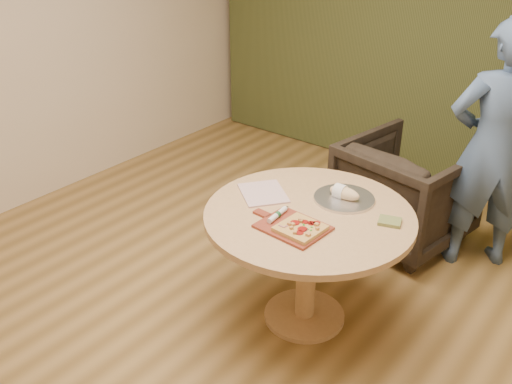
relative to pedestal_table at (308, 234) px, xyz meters
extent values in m
cube|color=olive|center=(-0.19, -0.50, -0.62)|extent=(5.00, 6.00, 0.02)
cube|color=beige|center=(-0.19, 2.51, 0.79)|extent=(5.00, 0.02, 2.80)
cube|color=#333A1A|center=(-0.19, 2.40, 0.79)|extent=(4.80, 0.14, 2.78)
cylinder|color=tan|center=(0.00, 0.00, -0.59)|extent=(0.50, 0.50, 0.03)
cylinder|color=tan|center=(0.00, 0.00, -0.25)|extent=(0.12, 0.12, 0.68)
cylinder|color=tan|center=(0.00, 0.00, 0.12)|extent=(1.19, 1.19, 0.04)
cube|color=maroon|center=(0.03, -0.20, 0.15)|extent=(0.37, 0.30, 0.01)
cube|color=maroon|center=(-0.19, -0.18, 0.15)|extent=(0.10, 0.06, 0.01)
cube|color=tan|center=(0.08, -0.21, 0.17)|extent=(0.23, 0.23, 0.02)
cylinder|color=maroon|center=(0.04, -0.20, 0.18)|extent=(0.05, 0.05, 0.00)
cylinder|color=maroon|center=(0.11, -0.15, 0.18)|extent=(0.04, 0.04, 0.00)
cylinder|color=maroon|center=(0.07, -0.16, 0.18)|extent=(0.04, 0.04, 0.00)
cylinder|color=maroon|center=(0.13, -0.13, 0.18)|extent=(0.04, 0.04, 0.00)
cylinder|color=maroon|center=(0.11, -0.23, 0.18)|extent=(0.05, 0.05, 0.00)
cylinder|color=maroon|center=(0.11, -0.27, 0.18)|extent=(0.04, 0.04, 0.00)
cube|color=#C78A4A|center=(0.06, -0.26, 0.18)|extent=(0.02, 0.02, 0.01)
cube|color=#C78A4A|center=(0.16, -0.26, 0.18)|extent=(0.02, 0.02, 0.01)
cube|color=#C78A4A|center=(0.02, -0.23, 0.18)|extent=(0.02, 0.02, 0.01)
cube|color=#C78A4A|center=(0.17, -0.18, 0.18)|extent=(0.02, 0.02, 0.01)
cube|color=#C78A4A|center=(0.04, -0.23, 0.18)|extent=(0.02, 0.02, 0.01)
cube|color=#C78A4A|center=(0.14, -0.15, 0.18)|extent=(0.02, 0.02, 0.01)
cube|color=#C78A4A|center=(0.06, -0.17, 0.18)|extent=(0.02, 0.02, 0.01)
cube|color=#C78A4A|center=(0.05, -0.16, 0.18)|extent=(0.03, 0.03, 0.01)
cube|color=#C78A4A|center=(0.10, -0.28, 0.18)|extent=(0.03, 0.03, 0.01)
cube|color=#1B7517|center=(0.13, -0.18, 0.18)|extent=(0.01, 0.01, 0.00)
cube|color=#1B7517|center=(0.03, -0.20, 0.18)|extent=(0.01, 0.01, 0.00)
cube|color=#1B7517|center=(0.09, -0.19, 0.18)|extent=(0.01, 0.01, 0.00)
cube|color=#1B7517|center=(0.08, -0.18, 0.18)|extent=(0.01, 0.01, 0.00)
cube|color=#1B7517|center=(0.15, -0.21, 0.18)|extent=(0.01, 0.01, 0.00)
cube|color=#1B7517|center=(0.13, -0.21, 0.18)|extent=(0.01, 0.01, 0.00)
cube|color=#1B7517|center=(0.09, -0.21, 0.18)|extent=(0.01, 0.01, 0.00)
cube|color=#1B7517|center=(0.12, -0.22, 0.18)|extent=(0.01, 0.01, 0.00)
cube|color=#98566C|center=(0.13, -0.22, 0.18)|extent=(0.01, 0.03, 0.00)
cube|color=#98566C|center=(0.02, -0.26, 0.18)|extent=(0.01, 0.03, 0.00)
cube|color=#98566C|center=(0.00, -0.27, 0.18)|extent=(0.03, 0.01, 0.00)
cube|color=#98566C|center=(0.10, -0.14, 0.18)|extent=(0.03, 0.02, 0.00)
cube|color=#98566C|center=(0.11, -0.16, 0.18)|extent=(0.03, 0.01, 0.00)
cylinder|color=silver|center=(-0.10, -0.17, 0.17)|extent=(0.05, 0.17, 0.03)
cylinder|color=#194C26|center=(-0.10, -0.17, 0.17)|extent=(0.04, 0.03, 0.03)
cube|color=silver|center=(-0.10, -0.08, 0.17)|extent=(0.02, 0.04, 0.00)
cube|color=white|center=(-0.34, 0.02, 0.15)|extent=(0.39, 0.38, 0.01)
cylinder|color=silver|center=(0.07, 0.25, 0.14)|extent=(0.35, 0.35, 0.01)
cylinder|color=silver|center=(0.07, 0.25, 0.15)|extent=(0.36, 0.36, 0.02)
ellipsoid|color=#E3C28A|center=(0.07, 0.25, 0.18)|extent=(0.19, 0.08, 0.07)
cylinder|color=silver|center=(0.04, 0.25, 0.18)|extent=(0.06, 0.09, 0.09)
cube|color=#535E2A|center=(0.41, 0.18, 0.15)|extent=(0.15, 0.13, 0.02)
imported|color=black|center=(0.05, 1.25, -0.18)|extent=(0.95, 0.91, 0.86)
imported|color=#425B7F|center=(0.58, 1.28, 0.25)|extent=(0.75, 0.72, 1.73)
camera|label=1|loc=(1.49, -2.37, 1.73)|focal=40.00mm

